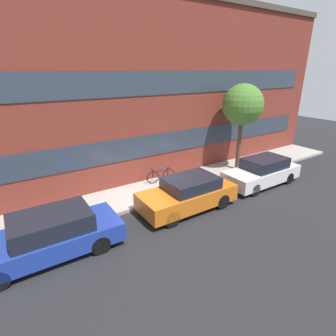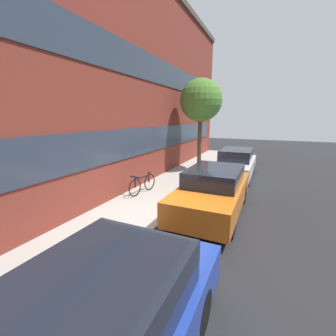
{
  "view_description": "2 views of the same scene",
  "coord_description": "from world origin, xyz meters",
  "px_view_note": "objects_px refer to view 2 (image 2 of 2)",
  "views": [
    {
      "loc": [
        -4.87,
        -8.93,
        5.6
      ],
      "look_at": [
        1.0,
        0.15,
        1.53
      ],
      "focal_mm": 28.0,
      "sensor_mm": 36.0,
      "label": 1
    },
    {
      "loc": [
        -5.45,
        -2.54,
        2.95
      ],
      "look_at": [
        0.84,
        0.33,
        1.4
      ],
      "focal_mm": 24.0,
      "sensor_mm": 36.0,
      "label": 2
    }
  ],
  "objects_px": {
    "parked_car_orange": "(213,191)",
    "bicycle": "(143,183)",
    "street_tree": "(201,101)",
    "parked_car_white": "(236,164)"
  },
  "relations": [
    {
      "from": "parked_car_orange",
      "to": "bicycle",
      "type": "xyz_separation_m",
      "value": [
        0.33,
        2.77,
        -0.19
      ]
    },
    {
      "from": "bicycle",
      "to": "street_tree",
      "type": "bearing_deg",
      "value": 178.55
    },
    {
      "from": "street_tree",
      "to": "bicycle",
      "type": "bearing_deg",
      "value": 170.63
    },
    {
      "from": "parked_car_orange",
      "to": "street_tree",
      "type": "distance_m",
      "value": 6.26
    },
    {
      "from": "parked_car_white",
      "to": "bicycle",
      "type": "distance_m",
      "value": 5.22
    },
    {
      "from": "parked_car_orange",
      "to": "parked_car_white",
      "type": "bearing_deg",
      "value": -180.0
    },
    {
      "from": "parked_car_white",
      "to": "bicycle",
      "type": "height_order",
      "value": "parked_car_white"
    },
    {
      "from": "parked_car_orange",
      "to": "bicycle",
      "type": "distance_m",
      "value": 2.8
    },
    {
      "from": "bicycle",
      "to": "street_tree",
      "type": "height_order",
      "value": "street_tree"
    },
    {
      "from": "parked_car_orange",
      "to": "parked_car_white",
      "type": "distance_m",
      "value": 4.76
    }
  ]
}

